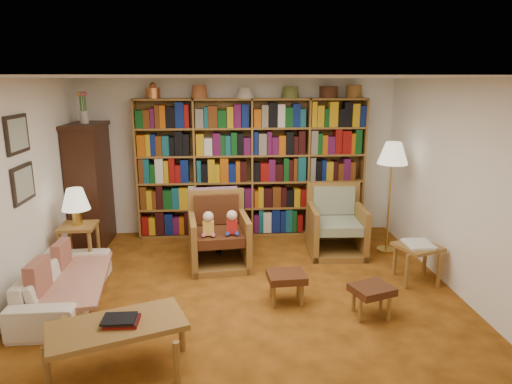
{
  "coord_description": "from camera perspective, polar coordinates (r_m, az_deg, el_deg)",
  "views": [
    {
      "loc": [
        -0.22,
        -4.83,
        2.47
      ],
      "look_at": [
        0.15,
        0.6,
        1.13
      ],
      "focal_mm": 32.0,
      "sensor_mm": 36.0,
      "label": 1
    }
  ],
  "objects": [
    {
      "name": "floor",
      "position": [
        5.43,
        -1.17,
        -13.28
      ],
      "size": [
        5.0,
        5.0,
        0.0
      ],
      "primitive_type": "plane",
      "color": "#A15918",
      "rests_on": "ground"
    },
    {
      "name": "ceiling",
      "position": [
        4.83,
        -1.32,
        14.14
      ],
      "size": [
        5.0,
        5.0,
        0.0
      ],
      "primitive_type": "plane",
      "rotation": [
        3.14,
        0.0,
        0.0
      ],
      "color": "silver",
      "rests_on": "wall_back"
    },
    {
      "name": "wall_back",
      "position": [
        7.43,
        -2.15,
        4.35
      ],
      "size": [
        5.0,
        0.0,
        5.0
      ],
      "primitive_type": "plane",
      "rotation": [
        1.57,
        0.0,
        0.0
      ],
      "color": "white",
      "rests_on": "floor"
    },
    {
      "name": "wall_front",
      "position": [
        2.64,
        1.4,
        -13.82
      ],
      "size": [
        5.0,
        0.0,
        5.0
      ],
      "primitive_type": "plane",
      "rotation": [
        -1.57,
        0.0,
        0.0
      ],
      "color": "white",
      "rests_on": "floor"
    },
    {
      "name": "wall_left",
      "position": [
        5.48,
        -28.37,
        -0.78
      ],
      "size": [
        0.0,
        5.0,
        5.0
      ],
      "primitive_type": "plane",
      "rotation": [
        1.57,
        0.0,
        1.57
      ],
      "color": "white",
      "rests_on": "floor"
    },
    {
      "name": "wall_right",
      "position": [
        5.67,
        24.87,
        0.07
      ],
      "size": [
        0.0,
        5.0,
        5.0
      ],
      "primitive_type": "plane",
      "rotation": [
        1.57,
        0.0,
        -1.57
      ],
      "color": "white",
      "rests_on": "floor"
    },
    {
      "name": "bookshelf",
      "position": [
        7.29,
        -0.53,
        3.53
      ],
      "size": [
        3.6,
        0.3,
        2.42
      ],
      "color": "olive",
      "rests_on": "floor"
    },
    {
      "name": "curio_cabinet",
      "position": [
        7.28,
        -20.03,
        0.94
      ],
      "size": [
        0.5,
        0.95,
        2.4
      ],
      "color": "#34190E",
      "rests_on": "floor"
    },
    {
      "name": "framed_pictures",
      "position": [
        5.67,
        -27.39,
        3.66
      ],
      "size": [
        0.03,
        0.52,
        0.97
      ],
      "color": "black",
      "rests_on": "wall_left"
    },
    {
      "name": "sofa",
      "position": [
        5.65,
        -22.81,
        -10.51
      ],
      "size": [
        1.71,
        0.69,
        0.49
      ],
      "primitive_type": "imported",
      "rotation": [
        0.0,
        0.0,
        1.59
      ],
      "color": "#EEE1CA",
      "rests_on": "floor"
    },
    {
      "name": "sofa_throw",
      "position": [
        5.62,
        -22.37,
        -10.04
      ],
      "size": [
        0.99,
        1.59,
        0.04
      ],
      "primitive_type": "cube",
      "rotation": [
        0.0,
        0.0,
        0.13
      ],
      "color": "beige",
      "rests_on": "sofa"
    },
    {
      "name": "cushion_left",
      "position": [
        5.93,
        -23.13,
        -7.3
      ],
      "size": [
        0.12,
        0.35,
        0.35
      ],
      "primitive_type": "cube",
      "rotation": [
        0.0,
        0.0,
        -0.04
      ],
      "color": "maroon",
      "rests_on": "sofa"
    },
    {
      "name": "cushion_right",
      "position": [
        5.32,
        -25.56,
        -9.96
      ],
      "size": [
        0.14,
        0.4,
        0.39
      ],
      "primitive_type": "cube",
      "rotation": [
        0.0,
        0.0,
        -0.04
      ],
      "color": "maroon",
      "rests_on": "sofa"
    },
    {
      "name": "side_table_lamp",
      "position": [
        6.43,
        -21.25,
        -5.2
      ],
      "size": [
        0.46,
        0.46,
        0.64
      ],
      "color": "olive",
      "rests_on": "floor"
    },
    {
      "name": "table_lamp",
      "position": [
        6.29,
        -21.63,
        -0.98
      ],
      "size": [
        0.36,
        0.36,
        0.49
      ],
      "color": "gold",
      "rests_on": "side_table_lamp"
    },
    {
      "name": "armchair_leather",
      "position": [
        6.31,
        -4.63,
        -5.32
      ],
      "size": [
        0.88,
        0.92,
        1.01
      ],
      "color": "olive",
      "rests_on": "floor"
    },
    {
      "name": "armchair_sage",
      "position": [
        6.83,
        9.82,
        -4.25
      ],
      "size": [
        0.83,
        0.86,
        0.99
      ],
      "color": "olive",
      "rests_on": "floor"
    },
    {
      "name": "wheelchair",
      "position": [
        6.72,
        -3.08,
        -4.19
      ],
      "size": [
        0.54,
        0.7,
        0.87
      ],
      "color": "black",
      "rests_on": "floor"
    },
    {
      "name": "floor_lamp",
      "position": [
        6.76,
        16.71,
        4.13
      ],
      "size": [
        0.43,
        0.43,
        1.63
      ],
      "color": "gold",
      "rests_on": "floor"
    },
    {
      "name": "side_table_papers",
      "position": [
        6.07,
        19.53,
        -6.95
      ],
      "size": [
        0.61,
        0.61,
        0.51
      ],
      "color": "olive",
      "rests_on": "floor"
    },
    {
      "name": "footstool_a",
      "position": [
        5.25,
        3.84,
        -10.74
      ],
      "size": [
        0.45,
        0.39,
        0.36
      ],
      "color": "#502515",
      "rests_on": "floor"
    },
    {
      "name": "footstool_b",
      "position": [
        5.12,
        14.28,
        -11.97
      ],
      "size": [
        0.5,
        0.47,
        0.35
      ],
      "color": "#502515",
      "rests_on": "floor"
    },
    {
      "name": "coffee_table",
      "position": [
        4.28,
        -16.96,
        -16.03
      ],
      "size": [
        1.27,
        0.94,
        0.49
      ],
      "color": "olive",
      "rests_on": "floor"
    }
  ]
}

